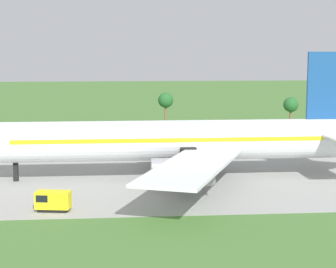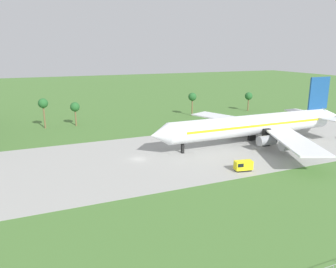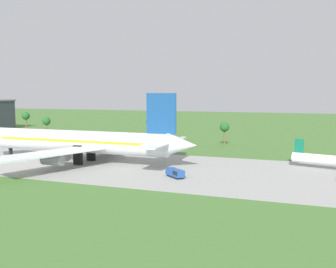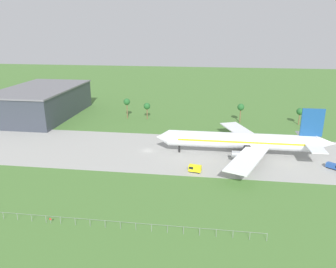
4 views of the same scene
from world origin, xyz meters
The scene contains 3 objects.
jet_airliner centered at (38.66, 0.27, 6.00)m, with size 69.31×60.47×19.92m.
catering_van centered at (20.52, -18.23, 1.38)m, with size 4.60×2.71×2.56m.
palm_tree_row centered at (20.03, 47.97, 7.91)m, with size 95.48×3.60×11.29m.
Camera 1 is at (28.32, -93.89, 20.22)m, focal length 65.00 mm.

